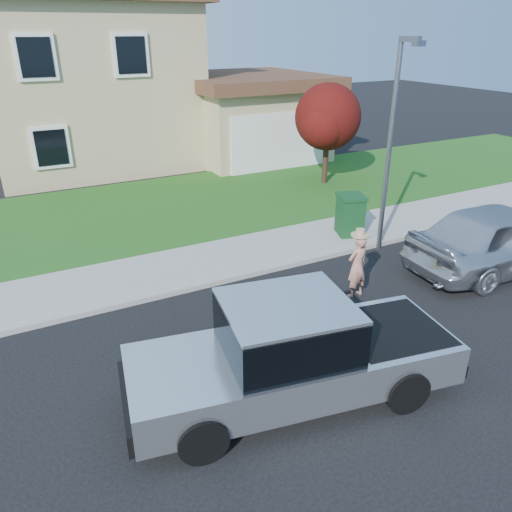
{
  "coord_description": "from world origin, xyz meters",
  "views": [
    {
      "loc": [
        -4.06,
        -6.73,
        5.47
      ],
      "look_at": [
        0.31,
        1.53,
        1.2
      ],
      "focal_mm": 35.0,
      "sensor_mm": 36.0,
      "label": 1
    }
  ],
  "objects_px": {
    "sedan": "(502,237)",
    "trash_bin": "(350,215)",
    "pickup_truck": "(293,354)",
    "street_lamp": "(392,137)",
    "ornamental_tree": "(328,120)",
    "woman": "(357,265)"
  },
  "relations": [
    {
      "from": "woman",
      "to": "street_lamp",
      "type": "height_order",
      "value": "street_lamp"
    },
    {
      "from": "pickup_truck",
      "to": "sedan",
      "type": "relative_size",
      "value": 1.12
    },
    {
      "from": "ornamental_tree",
      "to": "pickup_truck",
      "type": "bearing_deg",
      "value": -127.58
    },
    {
      "from": "woman",
      "to": "sedan",
      "type": "height_order",
      "value": "sedan"
    },
    {
      "from": "woman",
      "to": "ornamental_tree",
      "type": "relative_size",
      "value": 0.44
    },
    {
      "from": "sedan",
      "to": "ornamental_tree",
      "type": "height_order",
      "value": "ornamental_tree"
    },
    {
      "from": "woman",
      "to": "ornamental_tree",
      "type": "height_order",
      "value": "ornamental_tree"
    },
    {
      "from": "woman",
      "to": "street_lamp",
      "type": "xyz_separation_m",
      "value": [
        2.26,
        1.77,
        2.27
      ]
    },
    {
      "from": "sedan",
      "to": "ornamental_tree",
      "type": "distance_m",
      "value": 8.24
    },
    {
      "from": "sedan",
      "to": "street_lamp",
      "type": "distance_m",
      "value": 3.63
    },
    {
      "from": "sedan",
      "to": "street_lamp",
      "type": "relative_size",
      "value": 0.93
    },
    {
      "from": "ornamental_tree",
      "to": "trash_bin",
      "type": "relative_size",
      "value": 3.19
    },
    {
      "from": "pickup_truck",
      "to": "street_lamp",
      "type": "xyz_separation_m",
      "value": [
        5.28,
        3.97,
        2.22
      ]
    },
    {
      "from": "trash_bin",
      "to": "street_lamp",
      "type": "distance_m",
      "value": 2.53
    },
    {
      "from": "trash_bin",
      "to": "pickup_truck",
      "type": "bearing_deg",
      "value": -115.37
    },
    {
      "from": "ornamental_tree",
      "to": "street_lamp",
      "type": "xyz_separation_m",
      "value": [
        -2.21,
        -5.76,
        0.6
      ]
    },
    {
      "from": "woman",
      "to": "street_lamp",
      "type": "relative_size",
      "value": 0.3
    },
    {
      "from": "sedan",
      "to": "trash_bin",
      "type": "bearing_deg",
      "value": 35.44
    },
    {
      "from": "ornamental_tree",
      "to": "trash_bin",
      "type": "height_order",
      "value": "ornamental_tree"
    },
    {
      "from": "trash_bin",
      "to": "street_lamp",
      "type": "relative_size",
      "value": 0.22
    },
    {
      "from": "woman",
      "to": "sedan",
      "type": "relative_size",
      "value": 0.33
    },
    {
      "from": "ornamental_tree",
      "to": "sedan",
      "type": "bearing_deg",
      "value": -93.3
    }
  ]
}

